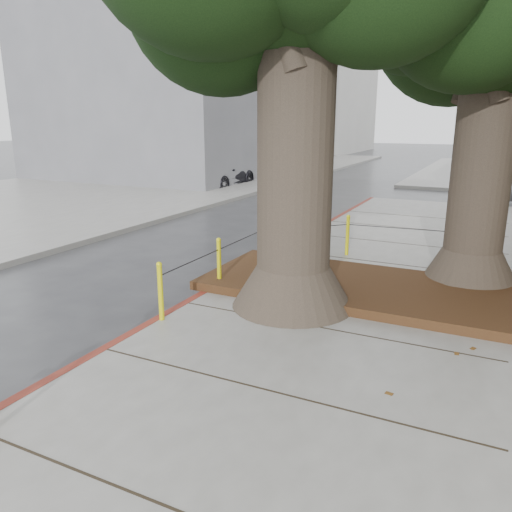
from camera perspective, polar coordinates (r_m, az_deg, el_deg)
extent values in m
plane|color=#28282B|center=(6.26, -2.87, -15.26)|extent=(140.00, 140.00, 0.00)
cube|color=slate|center=(22.42, -22.34, 6.16)|extent=(14.00, 60.00, 0.15)
cube|color=maroon|center=(9.11, -6.31, -4.74)|extent=(0.14, 26.00, 0.16)
cube|color=black|center=(9.26, 13.92, -3.77)|extent=(6.40, 2.60, 0.16)
cube|color=slate|center=(32.13, -7.79, 20.15)|extent=(12.00, 16.00, 12.00)
cube|color=silver|center=(53.62, 4.82, 19.81)|extent=(12.00, 18.00, 15.00)
cone|color=#4C3F33|center=(8.40, 4.22, -3.36)|extent=(2.04, 2.04, 0.70)
cylinder|color=#4C3F33|center=(7.99, 4.50, 10.57)|extent=(1.20, 1.20, 4.22)
cone|color=#4C3F33|center=(10.26, 23.26, -1.14)|extent=(1.77, 1.77, 0.70)
cylinder|color=#4C3F33|center=(9.94, 24.36, 8.98)|extent=(1.04, 1.04, 3.84)
cylinder|color=yellow|center=(7.88, -10.85, -4.11)|extent=(0.08, 0.08, 0.90)
sphere|color=yellow|center=(7.74, -11.02, -0.97)|extent=(0.09, 0.09, 0.09)
cylinder|color=yellow|center=(9.30, -4.24, -0.86)|extent=(0.08, 0.08, 0.90)
sphere|color=yellow|center=(9.19, -4.29, 1.83)|extent=(0.09, 0.09, 0.09)
cylinder|color=yellow|center=(10.84, 0.55, 1.50)|extent=(0.08, 0.08, 0.90)
sphere|color=yellow|center=(10.74, 0.56, 3.84)|extent=(0.09, 0.09, 0.09)
cylinder|color=yellow|center=(11.70, 10.40, 2.28)|extent=(0.08, 0.08, 0.90)
sphere|color=yellow|center=(11.61, 10.51, 4.44)|extent=(0.09, 0.09, 0.09)
cylinder|color=yellow|center=(11.52, 21.24, 1.28)|extent=(0.08, 0.08, 0.90)
sphere|color=yellow|center=(11.43, 21.46, 3.47)|extent=(0.09, 0.09, 0.09)
cylinder|color=black|center=(8.50, -7.33, -0.62)|extent=(0.02, 1.80, 0.02)
cylinder|color=black|center=(10.00, -1.67, 1.91)|extent=(0.02, 1.80, 0.02)
cylinder|color=black|center=(11.17, 5.70, 3.26)|extent=(1.51, 1.51, 0.02)
cylinder|color=black|center=(11.50, 15.88, 3.10)|extent=(2.20, 0.22, 0.02)
imported|color=black|center=(25.17, -3.70, 9.39)|extent=(1.79, 4.32, 1.25)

